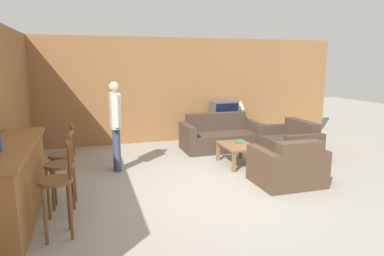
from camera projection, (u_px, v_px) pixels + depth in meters
The scene contains 16 objects.
ground_plane at pixel (219, 191), 5.37m from camera, with size 24.00×24.00×0.00m, color gray.
wall_back at pixel (166, 90), 8.60m from camera, with size 9.40×0.08×2.60m.
wall_left at pixel (5, 106), 5.48m from camera, with size 0.08×8.70×2.60m.
bar_counter at pixel (14, 183), 4.29m from camera, with size 0.55×2.29×1.00m.
bar_chair_near at pixel (57, 188), 3.87m from camera, with size 0.43×0.43×1.10m.
bar_chair_mid at pixel (61, 171), 4.46m from camera, with size 0.42×0.42×1.10m.
bar_chair_far at pixel (63, 161), 4.94m from camera, with size 0.45×0.45×1.10m.
couch_far at pixel (220, 137), 7.97m from camera, with size 1.78×0.93×0.81m.
armchair_near at pixel (288, 168), 5.63m from camera, with size 1.05×0.88×0.79m.
loveseat_right at pixel (290, 144), 7.28m from camera, with size 0.86×1.31×0.78m.
coffee_table at pixel (238, 148), 6.70m from camera, with size 0.59×0.88×0.41m.
tv_unit at pixel (223, 131), 8.86m from camera, with size 1.23×0.48×0.51m.
tv at pixel (224, 111), 8.76m from camera, with size 0.66×0.46×0.51m.
book_on_table at pixel (239, 142), 6.85m from camera, with size 0.17×0.17×0.03m.
table_lamp at pixel (241, 105), 8.87m from camera, with size 0.25×0.25×0.52m.
person_by_window at pixel (116, 121), 6.24m from camera, with size 0.19×0.53×1.65m.
Camera 1 is at (-1.89, -4.74, 1.99)m, focal length 32.00 mm.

